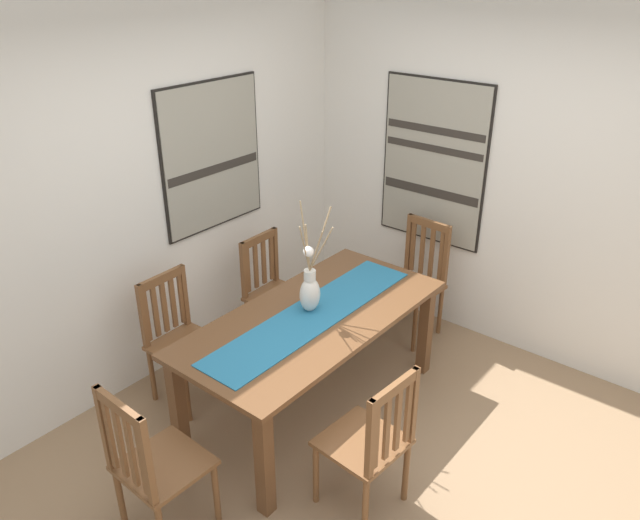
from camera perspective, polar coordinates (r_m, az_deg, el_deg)
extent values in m
cube|color=#8E7051|center=(4.05, 4.42, -18.38)|extent=(6.40, 6.40, 0.03)
cube|color=silver|center=(4.46, -14.98, 6.00)|extent=(6.40, 0.12, 2.70)
cube|color=silver|center=(4.79, 18.01, 7.00)|extent=(0.12, 6.40, 2.70)
cube|color=brown|center=(4.01, -0.65, -5.28)|extent=(1.86, 0.89, 0.03)
cube|color=brown|center=(3.54, -5.14, -18.07)|extent=(0.08, 0.08, 0.71)
cube|color=brown|center=(4.64, 9.67, -6.37)|extent=(0.08, 0.08, 0.71)
cube|color=brown|center=(3.97, -12.93, -13.05)|extent=(0.08, 0.08, 0.71)
cube|color=brown|center=(4.97, 2.43, -3.59)|extent=(0.08, 0.08, 0.71)
cube|color=#236B93|center=(4.00, -0.66, -5.03)|extent=(1.72, 0.36, 0.01)
ellipsoid|color=silver|center=(3.99, -0.93, -3.19)|extent=(0.15, 0.12, 0.23)
cylinder|color=silver|center=(3.92, -0.95, -1.40)|extent=(0.08, 0.08, 0.07)
cylinder|color=#997F5B|center=(3.74, -1.41, 0.97)|extent=(0.19, 0.09, 0.39)
cylinder|color=#997F5B|center=(3.87, 0.02, 1.96)|extent=(0.17, 0.05, 0.40)
cylinder|color=#997F5B|center=(3.80, 0.09, 0.98)|extent=(0.04, 0.16, 0.33)
cylinder|color=#997F5B|center=(3.82, -1.14, 1.11)|extent=(0.05, 0.01, 0.33)
cylinder|color=#997F5B|center=(3.82, -1.39, 2.18)|extent=(0.03, 0.07, 0.46)
cylinder|color=#997F5B|center=(3.79, -0.39, 0.78)|extent=(0.03, 0.13, 0.31)
sphere|color=white|center=(3.79, -1.07, 0.78)|extent=(0.07, 0.07, 0.07)
cube|color=brown|center=(3.54, 3.91, -16.37)|extent=(0.45, 0.45, 0.03)
cylinder|color=brown|center=(3.68, -0.38, -19.03)|extent=(0.04, 0.04, 0.42)
cylinder|color=brown|center=(3.88, 3.44, -16.24)|extent=(0.04, 0.04, 0.42)
cylinder|color=brown|center=(3.52, 4.20, -21.83)|extent=(0.04, 0.04, 0.42)
cylinder|color=brown|center=(3.73, 7.91, -18.69)|extent=(0.04, 0.04, 0.42)
cube|color=brown|center=(3.18, 4.63, -16.18)|extent=(0.04, 0.04, 0.48)
cube|color=brown|center=(3.41, 8.55, -13.07)|extent=(0.04, 0.04, 0.48)
cube|color=brown|center=(3.16, 6.87, -11.67)|extent=(0.38, 0.06, 0.06)
cube|color=brown|center=(3.22, 5.12, -15.98)|extent=(0.04, 0.02, 0.39)
cube|color=brown|center=(3.27, 6.16, -15.17)|extent=(0.04, 0.02, 0.39)
cube|color=brown|center=(3.33, 7.15, -14.38)|extent=(0.04, 0.02, 0.39)
cube|color=brown|center=(3.39, 8.10, -13.62)|extent=(0.04, 0.02, 0.39)
cube|color=brown|center=(4.85, -3.79, -3.42)|extent=(0.43, 0.43, 0.03)
cylinder|color=brown|center=(4.98, -0.78, -5.47)|extent=(0.04, 0.04, 0.42)
cylinder|color=brown|center=(4.75, -3.51, -7.26)|extent=(0.04, 0.04, 0.42)
cylinder|color=brown|center=(5.18, -3.91, -4.17)|extent=(0.04, 0.04, 0.42)
cylinder|color=brown|center=(4.96, -6.67, -5.82)|extent=(0.04, 0.04, 0.42)
cube|color=brown|center=(4.97, -4.16, 0.51)|extent=(0.04, 0.04, 0.46)
cube|color=brown|center=(4.73, -7.05, -0.99)|extent=(0.04, 0.04, 0.46)
cube|color=brown|center=(4.76, -5.67, 1.95)|extent=(0.38, 0.04, 0.06)
cube|color=brown|center=(4.94, -4.48, 0.18)|extent=(0.04, 0.02, 0.37)
cube|color=brown|center=(4.88, -5.20, -0.19)|extent=(0.04, 0.02, 0.37)
cube|color=brown|center=(4.83, -5.93, -0.57)|extent=(0.04, 0.02, 0.37)
cube|color=brown|center=(4.77, -6.67, -0.96)|extent=(0.04, 0.02, 0.37)
cube|color=brown|center=(4.37, -12.19, -7.68)|extent=(0.43, 0.43, 0.03)
cylinder|color=brown|center=(4.48, -8.63, -9.90)|extent=(0.04, 0.04, 0.42)
cylinder|color=brown|center=(4.29, -12.13, -12.04)|extent=(0.04, 0.04, 0.42)
cylinder|color=brown|center=(4.70, -11.74, -8.21)|extent=(0.04, 0.04, 0.42)
cylinder|color=brown|center=(4.53, -15.18, -10.15)|extent=(0.04, 0.04, 0.42)
cube|color=brown|center=(4.46, -12.37, -3.17)|extent=(0.04, 0.04, 0.47)
cube|color=brown|center=(4.28, -16.00, -5.00)|extent=(0.04, 0.04, 0.47)
cube|color=brown|center=(4.27, -14.44, -1.68)|extent=(0.38, 0.04, 0.06)
cube|color=brown|center=(4.46, -12.62, -3.48)|extent=(0.04, 0.02, 0.38)
cube|color=brown|center=(4.42, -13.36, -3.85)|extent=(0.04, 0.02, 0.38)
cube|color=brown|center=(4.38, -14.12, -4.24)|extent=(0.04, 0.02, 0.38)
cube|color=brown|center=(4.34, -14.89, -4.63)|extent=(0.04, 0.02, 0.38)
cube|color=brown|center=(4.30, -15.68, -5.03)|extent=(0.04, 0.02, 0.38)
cube|color=brown|center=(5.02, 8.37, -2.52)|extent=(0.45, 0.45, 0.03)
cylinder|color=brown|center=(4.92, 8.69, -6.22)|extent=(0.04, 0.04, 0.42)
cylinder|color=brown|center=(5.10, 5.38, -4.77)|extent=(0.04, 0.04, 0.42)
cylinder|color=brown|center=(5.18, 10.99, -4.61)|extent=(0.04, 0.04, 0.42)
cylinder|color=brown|center=(5.35, 7.76, -3.30)|extent=(0.04, 0.04, 0.42)
cube|color=brown|center=(4.96, 11.53, 0.33)|extent=(0.04, 0.04, 0.51)
cube|color=brown|center=(5.14, 8.16, 1.53)|extent=(0.04, 0.04, 0.51)
cube|color=brown|center=(4.95, 10.01, 3.32)|extent=(0.06, 0.38, 0.06)
cube|color=brown|center=(4.99, 11.10, 0.32)|extent=(0.02, 0.04, 0.42)
cube|color=brown|center=(5.03, 10.23, 0.63)|extent=(0.02, 0.04, 0.42)
cube|color=brown|center=(5.07, 9.38, 0.94)|extent=(0.02, 0.04, 0.42)
cube|color=brown|center=(5.12, 8.54, 1.24)|extent=(0.02, 0.04, 0.42)
cube|color=brown|center=(3.51, -14.16, -17.81)|extent=(0.43, 0.43, 0.03)
cylinder|color=brown|center=(3.84, -13.21, -17.58)|extent=(0.04, 0.04, 0.42)
cylinder|color=brown|center=(3.63, -9.53, -20.38)|extent=(0.04, 0.04, 0.42)
cylinder|color=brown|center=(3.72, -17.87, -20.17)|extent=(0.04, 0.04, 0.42)
cube|color=brown|center=(3.38, -19.19, -14.40)|extent=(0.04, 0.04, 0.52)
cube|color=brown|center=(3.14, -15.57, -17.52)|extent=(0.04, 0.04, 0.52)
cube|color=brown|center=(3.11, -18.04, -12.75)|extent=(0.04, 0.38, 0.06)
cube|color=brown|center=(3.36, -18.76, -14.95)|extent=(0.02, 0.04, 0.43)
cube|color=brown|center=(3.30, -17.88, -15.71)|extent=(0.02, 0.04, 0.43)
cube|color=brown|center=(3.24, -16.97, -16.50)|extent=(0.02, 0.04, 0.43)
cube|color=brown|center=(3.18, -16.01, -17.32)|extent=(0.02, 0.04, 0.43)
cube|color=black|center=(4.65, -9.95, 9.40)|extent=(0.92, 0.04, 1.09)
cube|color=gray|center=(4.63, -9.77, 9.36)|extent=(0.89, 0.01, 1.06)
cube|color=#2D2823|center=(4.65, -9.64, 8.24)|extent=(0.86, 0.00, 0.06)
cube|color=black|center=(5.01, 10.42, 8.82)|extent=(0.04, 0.90, 1.30)
cube|color=gray|center=(4.99, 10.30, 8.77)|extent=(0.01, 0.87, 1.27)
cube|color=#2D2823|center=(4.91, 10.51, 11.66)|extent=(0.00, 0.84, 0.06)
cube|color=#2D2823|center=(5.06, 10.06, 6.23)|extent=(0.00, 0.84, 0.07)
cube|color=#2D2823|center=(4.95, 10.38, 10.05)|extent=(0.00, 0.84, 0.05)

